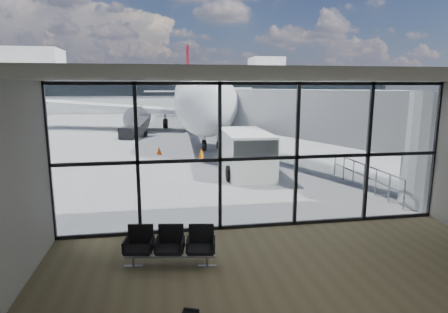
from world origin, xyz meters
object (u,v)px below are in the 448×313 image
object	(u,v)px
mobile_stairs	(14,141)
service_van	(246,152)
belt_loader	(134,131)
seating_row	(170,243)
airliner	(193,98)

from	to	relation	value
mobile_stairs	service_van	bearing A→B (deg)	-58.55
service_van	mobile_stairs	world-z (taller)	mobile_stairs
belt_loader	mobile_stairs	xyz separation A→B (m)	(-8.08, -4.45, -0.03)
seating_row	airliner	distance (m)	32.49
seating_row	airliner	bearing A→B (deg)	93.12
seating_row	mobile_stairs	distance (m)	22.40
seating_row	airliner	world-z (taller)	airliner
mobile_stairs	seating_row	bearing A→B (deg)	-85.00
airliner	belt_loader	size ratio (longest dim) A/B	10.28
seating_row	airliner	size ratio (longest dim) A/B	0.05
seating_row	belt_loader	xyz separation A→B (m)	(-2.40, 24.24, 0.04)
seating_row	service_van	xyz separation A→B (m)	(4.07, 9.35, 0.55)
service_van	mobile_stairs	distance (m)	17.92
airliner	service_van	bearing A→B (deg)	-86.05
airliner	mobile_stairs	bearing A→B (deg)	-135.91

